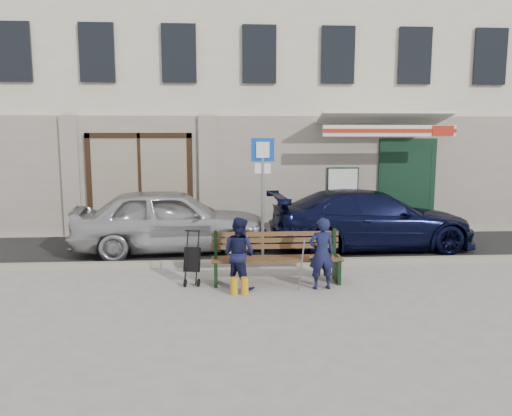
{
  "coord_description": "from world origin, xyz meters",
  "views": [
    {
      "loc": [
        -0.98,
        -8.6,
        2.72
      ],
      "look_at": [
        -0.31,
        1.6,
        1.2
      ],
      "focal_mm": 35.0,
      "sensor_mm": 36.0,
      "label": 1
    }
  ],
  "objects": [
    {
      "name": "asphalt_lane",
      "position": [
        0.0,
        3.1,
        0.01
      ],
      "size": [
        60.0,
        3.2,
        0.01
      ],
      "primitive_type": "cube",
      "color": "#282828",
      "rests_on": "ground"
    },
    {
      "name": "car_silver",
      "position": [
        -2.19,
        2.83,
        0.76
      ],
      "size": [
        4.57,
        2.15,
        1.51
      ],
      "primitive_type": "imported",
      "rotation": [
        0.0,
        0.0,
        1.65
      ],
      "color": "silver",
      "rests_on": "ground"
    },
    {
      "name": "bench",
      "position": [
        -0.06,
        0.29,
        0.46
      ],
      "size": [
        2.4,
        1.17,
        0.98
      ],
      "color": "brown",
      "rests_on": "ground"
    },
    {
      "name": "building",
      "position": [
        0.01,
        8.45,
        4.97
      ],
      "size": [
        20.0,
        8.27,
        10.0
      ],
      "color": "beige",
      "rests_on": "ground"
    },
    {
      "name": "stroller",
      "position": [
        -1.56,
        0.31,
        0.43
      ],
      "size": [
        0.32,
        0.43,
        0.97
      ],
      "rotation": [
        0.0,
        0.0,
        -0.2
      ],
      "color": "black",
      "rests_on": "ground"
    },
    {
      "name": "man",
      "position": [
        0.74,
        -0.14,
        0.64
      ],
      "size": [
        0.49,
        0.34,
        1.28
      ],
      "primitive_type": "imported",
      "rotation": [
        0.0,
        0.0,
        3.22
      ],
      "color": "#141738",
      "rests_on": "ground"
    },
    {
      "name": "car_navy",
      "position": [
        2.53,
        2.89,
        0.7
      ],
      "size": [
        4.95,
        2.24,
        1.41
      ],
      "primitive_type": "imported",
      "rotation": [
        0.0,
        0.0,
        1.63
      ],
      "color": "black",
      "rests_on": "ground"
    },
    {
      "name": "ground",
      "position": [
        0.0,
        0.0,
        0.0
      ],
      "size": [
        80.0,
        80.0,
        0.0
      ],
      "primitive_type": "plane",
      "color": "#9E9991",
      "rests_on": "ground"
    },
    {
      "name": "curb",
      "position": [
        0.0,
        1.5,
        0.06
      ],
      "size": [
        60.0,
        0.18,
        0.12
      ],
      "primitive_type": "cube",
      "color": "#9E9384",
      "rests_on": "ground"
    },
    {
      "name": "woman",
      "position": [
        -0.71,
        -0.01,
        0.64
      ],
      "size": [
        0.79,
        0.77,
        1.28
      ],
      "primitive_type": "imported",
      "rotation": [
        0.0,
        0.0,
        2.43
      ],
      "color": "#131536",
      "rests_on": "ground"
    },
    {
      "name": "parking_sign",
      "position": [
        -0.14,
        1.91,
        1.76
      ],
      "size": [
        0.49,
        0.08,
        2.63
      ],
      "rotation": [
        0.0,
        0.0,
        -0.0
      ],
      "color": "gray",
      "rests_on": "ground"
    }
  ]
}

